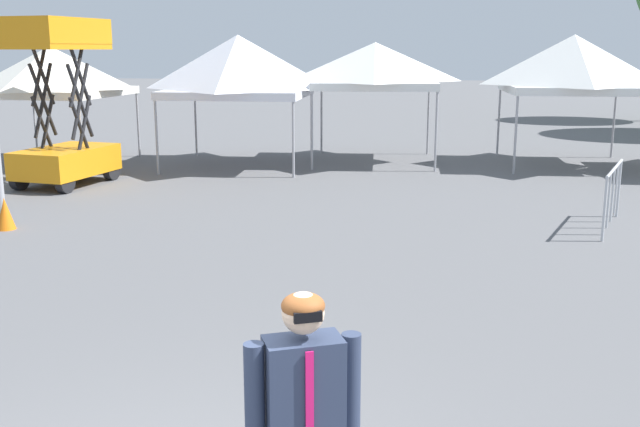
{
  "coord_description": "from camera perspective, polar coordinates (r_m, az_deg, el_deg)",
  "views": [
    {
      "loc": [
        1.54,
        -3.74,
        3.03
      ],
      "look_at": [
        0.47,
        3.9,
        1.3
      ],
      "focal_mm": 41.3,
      "sensor_mm": 36.0,
      "label": 1
    }
  ],
  "objects": [
    {
      "name": "crowd_barrier_near_person",
      "position": [
        13.5,
        21.78,
        2.04
      ],
      "size": [
        0.76,
        1.99,
        1.08
      ],
      "color": "#B7BABF",
      "rests_on": "ground"
    },
    {
      "name": "canopy_tent_right_of_center",
      "position": [
        20.95,
        -20.1,
        10.31
      ],
      "size": [
        3.56,
        3.56,
        3.09
      ],
      "color": "#9E9EA3",
      "rests_on": "ground"
    },
    {
      "name": "canopy_tent_left_of_center",
      "position": [
        19.42,
        -6.35,
        11.3
      ],
      "size": [
        3.6,
        3.6,
        3.38
      ],
      "color": "#9E9EA3",
      "rests_on": "ground"
    },
    {
      "name": "scissor_lift",
      "position": [
        17.56,
        -19.22,
        5.77
      ],
      "size": [
        1.79,
        2.51,
        3.68
      ],
      "color": "black",
      "rests_on": "ground"
    },
    {
      "name": "person_foreground",
      "position": [
        4.19,
        -1.27,
        -15.83
      ],
      "size": [
        0.61,
        0.39,
        1.78
      ],
      "color": "#33384C",
      "rests_on": "ground"
    },
    {
      "name": "canopy_tent_behind_right",
      "position": [
        20.42,
        19.01,
        10.91
      ],
      "size": [
        3.45,
        3.45,
        3.38
      ],
      "color": "#9E9EA3",
      "rests_on": "ground"
    },
    {
      "name": "canopy_tent_far_left",
      "position": [
        20.08,
        4.29,
        11.37
      ],
      "size": [
        3.46,
        3.46,
        3.19
      ],
      "color": "#9E9EA3",
      "rests_on": "ground"
    },
    {
      "name": "traffic_cone_lot_center",
      "position": [
        13.66,
        -23.21,
        0.0
      ],
      "size": [
        0.32,
        0.32,
        0.56
      ],
      "primitive_type": "cone",
      "color": "orange",
      "rests_on": "ground"
    }
  ]
}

